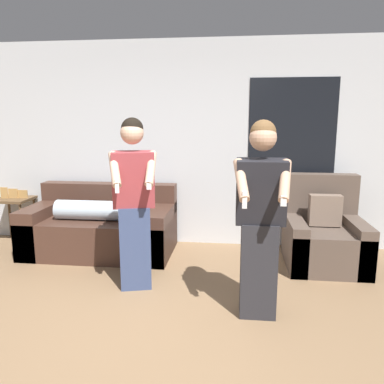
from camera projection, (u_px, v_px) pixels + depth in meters
ground_plane at (143, 363)px, 2.61m from camera, size 14.00×14.00×0.00m
wall_back at (191, 145)px, 4.99m from camera, size 6.89×0.07×2.70m
couch at (102, 228)px, 4.80m from camera, size 1.82×0.97×0.84m
armchair at (323, 237)px, 4.38m from camera, size 0.86×0.92×1.03m
side_table at (14, 205)px, 5.16m from camera, size 0.47×0.43×0.77m
person_left at (134, 203)px, 3.67m from camera, size 0.49×0.53×1.70m
person_right at (260, 220)px, 3.12m from camera, size 0.47×0.47×1.68m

